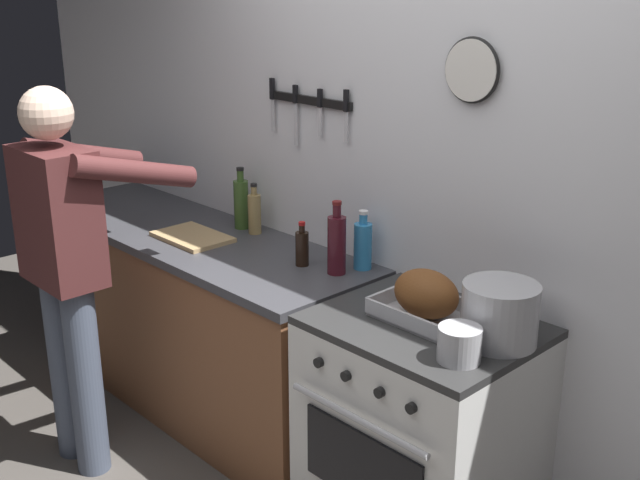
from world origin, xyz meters
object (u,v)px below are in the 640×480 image
(saucepan, at_px, (459,344))
(bottle_dish_soap, at_px, (363,245))
(bottle_vinegar, at_px, (255,213))
(bottle_wine_red, at_px, (337,243))
(stock_pot, at_px, (500,314))
(person_cook, at_px, (68,259))
(stove, at_px, (420,434))
(cutting_board, at_px, (192,237))
(bottle_olive_oil, at_px, (241,203))
(bottle_soy_sauce, at_px, (302,248))
(roasting_pan, at_px, (426,297))

(saucepan, bearing_deg, bottle_dish_soap, 153.93)
(bottle_dish_soap, relative_size, bottle_vinegar, 1.03)
(bottle_wine_red, bearing_deg, stock_pot, -4.12)
(bottle_dish_soap, xyz_separation_m, bottle_wine_red, (-0.03, -0.12, 0.02))
(person_cook, bearing_deg, bottle_vinegar, -18.30)
(stove, height_order, cutting_board, cutting_board)
(bottle_dish_soap, bearing_deg, stove, -24.09)
(cutting_board, xyz_separation_m, bottle_dish_soap, (0.81, 0.29, 0.09))
(cutting_board, xyz_separation_m, bottle_olive_oil, (0.03, 0.27, 0.12))
(cutting_board, distance_m, bottle_wine_red, 0.80)
(cutting_board, xyz_separation_m, bottle_soy_sauce, (0.61, 0.13, 0.07))
(bottle_wine_red, bearing_deg, stove, -11.73)
(roasting_pan, bearing_deg, stock_pot, 6.65)
(saucepan, distance_m, bottle_dish_soap, 0.86)
(person_cook, relative_size, stock_pot, 6.51)
(bottle_olive_oil, bearing_deg, bottle_soy_sauce, -13.23)
(bottle_wine_red, height_order, bottle_olive_oil, bottle_wine_red)
(cutting_board, bearing_deg, bottle_soy_sauce, 12.48)
(bottle_soy_sauce, bearing_deg, cutting_board, -167.52)
(stock_pot, relative_size, saucepan, 1.82)
(stove, height_order, bottle_soy_sauce, bottle_soy_sauce)
(cutting_board, bearing_deg, roasting_pan, 3.54)
(bottle_wine_red, relative_size, bottle_vinegar, 1.26)
(stock_pot, height_order, bottle_soy_sauce, stock_pot)
(stock_pot, xyz_separation_m, bottle_dish_soap, (-0.79, 0.18, 0.00))
(bottle_dish_soap, bearing_deg, cutting_board, -160.17)
(person_cook, xyz_separation_m, cutting_board, (0.01, 0.61, -0.04))
(bottle_wine_red, height_order, bottle_vinegar, bottle_wine_red)
(stock_pot, xyz_separation_m, bottle_soy_sauce, (-0.99, 0.02, -0.02))
(bottle_olive_oil, bearing_deg, cutting_board, -95.65)
(bottle_vinegar, bearing_deg, bottle_wine_red, -8.06)
(bottle_soy_sauce, bearing_deg, stove, -6.07)
(cutting_board, distance_m, bottle_soy_sauce, 0.62)
(roasting_pan, height_order, bottle_vinegar, bottle_vinegar)
(stove, relative_size, cutting_board, 2.50)
(person_cook, xyz_separation_m, bottle_olive_oil, (0.04, 0.88, 0.07))
(bottle_olive_oil, distance_m, bottle_soy_sauce, 0.60)
(cutting_board, bearing_deg, bottle_vinegar, 62.90)
(bottle_olive_oil, bearing_deg, bottle_vinegar, -3.76)
(stock_pot, bearing_deg, roasting_pan, -173.35)
(roasting_pan, height_order, bottle_olive_oil, bottle_olive_oil)
(bottle_vinegar, bearing_deg, stove, -9.79)
(stock_pot, distance_m, bottle_vinegar, 1.47)
(roasting_pan, relative_size, bottle_olive_oil, 1.18)
(person_cook, distance_m, bottle_dish_soap, 1.22)
(stock_pot, height_order, bottle_vinegar, bottle_vinegar)
(stove, height_order, roasting_pan, roasting_pan)
(bottle_soy_sauce, bearing_deg, saucepan, -12.84)
(cutting_board, bearing_deg, stock_pot, 4.09)
(stock_pot, relative_size, cutting_board, 0.71)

